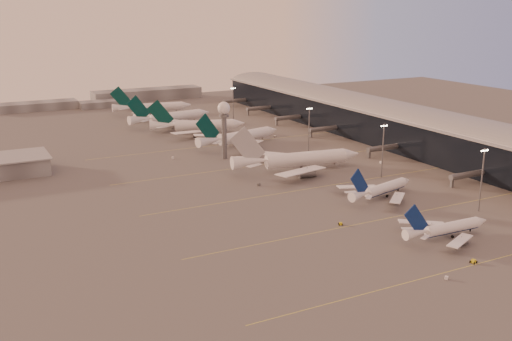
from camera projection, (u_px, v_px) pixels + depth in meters
name	position (u px, v px, depth m)	size (l,w,h in m)	color
ground	(356.00, 237.00, 205.28)	(700.00, 700.00, 0.00)	#575454
taxiway_markings	(335.00, 184.00, 266.48)	(180.00, 185.25, 0.02)	#DCD64D
terminal	(394.00, 124.00, 344.49)	(57.00, 362.00, 23.04)	black
radar_tower	(224.00, 119.00, 304.49)	(6.40, 6.40, 31.10)	slate
mast_a	(482.00, 177.00, 227.36)	(3.60, 0.56, 25.00)	slate
mast_b	(383.00, 148.00, 273.05)	(3.60, 0.56, 25.00)	slate
mast_c	(309.00, 128.00, 317.85)	(3.60, 0.56, 25.00)	slate
mast_d	(233.00, 104.00, 393.91)	(3.60, 0.56, 25.00)	slate
distant_horizon	(116.00, 98.00, 483.39)	(165.00, 37.50, 9.00)	slate
narrowbody_near	(447.00, 230.00, 203.85)	(36.84, 29.40, 14.39)	white
narrowbody_mid	(381.00, 191.00, 246.10)	(39.11, 30.82, 15.58)	white
widebody_white	(298.00, 162.00, 286.80)	(66.19, 52.69, 23.37)	white
greentail_a	(240.00, 139.00, 337.80)	(57.62, 45.98, 21.32)	white
greentail_b	(198.00, 127.00, 369.41)	(58.07, 46.23, 21.68)	white
greentail_c	(171.00, 119.00, 395.98)	(60.05, 48.14, 21.93)	white
greentail_d	(153.00, 109.00, 435.02)	(58.19, 46.68, 21.22)	white
gsv_truck_a	(447.00, 276.00, 173.72)	(5.37, 4.55, 2.12)	silver
gsv_tug_near	(473.00, 261.00, 184.48)	(3.14, 4.32, 1.11)	yellow
gsv_tug_mid	(341.00, 224.00, 216.28)	(3.93, 3.26, 0.97)	yellow
gsv_truck_b	(395.00, 185.00, 260.52)	(6.09, 2.44, 2.43)	#525457
gsv_truck_c	(259.00, 183.00, 263.46)	(6.09, 5.44, 2.44)	#525457
gsv_catering_b	(382.00, 159.00, 299.65)	(5.70, 3.08, 4.49)	silver
gsv_tug_far	(242.00, 166.00, 294.53)	(2.07, 3.17, 0.86)	silver
gsv_truck_d	(173.00, 157.00, 309.10)	(2.66, 5.91, 2.31)	silver
gsv_tug_hangar	(275.00, 136.00, 359.72)	(3.55, 2.71, 0.90)	silver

